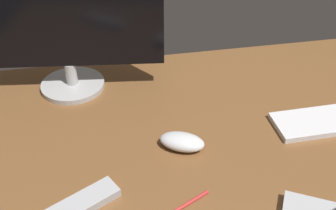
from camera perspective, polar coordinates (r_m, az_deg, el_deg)
desk at (r=112.48cm, az=3.79°, el=-3.96°), size 140.00×84.00×2.00cm
monitor at (r=121.23cm, az=-14.33°, el=11.13°), size 56.41×19.39×41.65cm
computer_mouse at (r=105.41cm, az=1.94°, el=-5.07°), size 13.24×10.94×3.86cm
tv_remote at (r=94.09cm, az=-12.51°, el=-13.53°), size 19.85×13.93×2.03cm
pen at (r=92.93cm, az=2.09°, el=-13.78°), size 13.09×6.85×0.76cm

